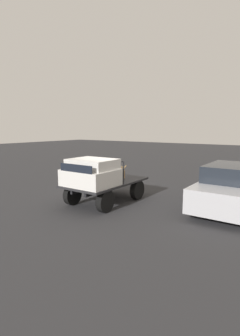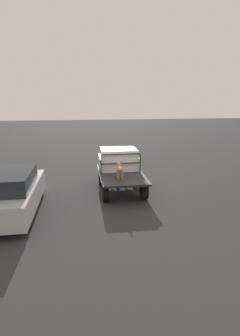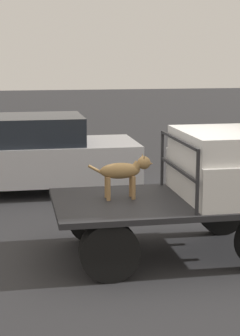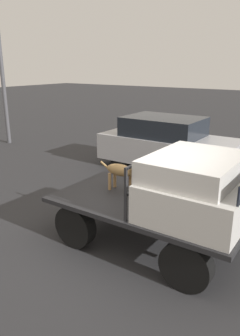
{
  "view_description": "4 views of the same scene",
  "coord_description": "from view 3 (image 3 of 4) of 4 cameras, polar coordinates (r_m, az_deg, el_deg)",
  "views": [
    {
      "loc": [
        8.09,
        6.42,
        2.98
      ],
      "look_at": [
        -0.76,
        0.15,
        1.31
      ],
      "focal_mm": 28.0,
      "sensor_mm": 36.0,
      "label": 1
    },
    {
      "loc": [
        -11.2,
        1.67,
        4.16
      ],
      "look_at": [
        -0.76,
        0.15,
        1.31
      ],
      "focal_mm": 28.0,
      "sensor_mm": 36.0,
      "label": 2
    },
    {
      "loc": [
        -2.22,
        -7.66,
        2.92
      ],
      "look_at": [
        -0.76,
        0.15,
        1.31
      ],
      "focal_mm": 60.0,
      "sensor_mm": 36.0,
      "label": 3
    },
    {
      "loc": [
        2.62,
        -4.75,
        3.19
      ],
      "look_at": [
        -0.76,
        0.15,
        1.31
      ],
      "focal_mm": 35.0,
      "sensor_mm": 36.0,
      "label": 4
    }
  ],
  "objects": [
    {
      "name": "truck_headboard",
      "position": [
        8.13,
        5.93,
        0.88
      ],
      "size": [
        0.04,
        1.82,
        0.88
      ],
      "color": "#232326",
      "rests_on": "flatbed_truck"
    },
    {
      "name": "dog",
      "position": [
        8.13,
        0.52,
        -0.28
      ],
      "size": [
        0.96,
        0.23,
        0.65
      ],
      "rotation": [
        0.0,
        0.0,
        0.23
      ],
      "color": "#9E7547",
      "rests_on": "flatbed_truck"
    },
    {
      "name": "parked_sedan",
      "position": [
        12.18,
        -8.59,
        1.43
      ],
      "size": [
        4.25,
        1.89,
        1.65
      ],
      "rotation": [
        0.0,
        0.0,
        0.04
      ],
      "color": "black",
      "rests_on": "ground"
    },
    {
      "name": "flatbed_truck",
      "position": [
        8.3,
        5.36,
        -4.79
      ],
      "size": [
        3.48,
        1.94,
        0.85
      ],
      "color": "black",
      "rests_on": "ground"
    },
    {
      "name": "ground_plane",
      "position": [
        8.49,
        5.28,
        -8.69
      ],
      "size": [
        80.0,
        80.0,
        0.0
      ],
      "primitive_type": "plane",
      "color": "#2D2D30"
    },
    {
      "name": "truck_cab",
      "position": [
        8.41,
        11.21,
        0.26
      ],
      "size": [
        1.55,
        1.82,
        0.98
      ],
      "color": "silver",
      "rests_on": "flatbed_truck"
    }
  ]
}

